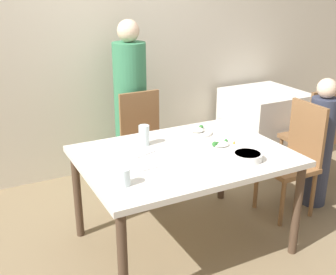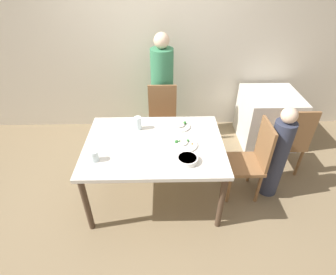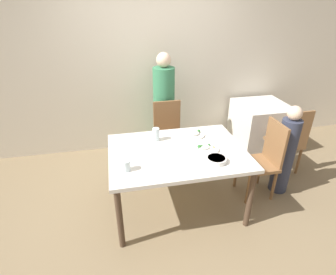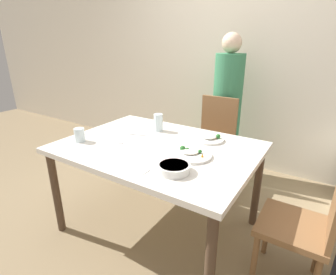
# 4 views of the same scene
# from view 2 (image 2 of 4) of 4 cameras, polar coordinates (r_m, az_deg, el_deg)

# --- Properties ---
(ground_plane) EXTENTS (10.00, 10.00, 0.00)m
(ground_plane) POSITION_cam_2_polar(r_m,az_deg,el_deg) (3.22, -2.65, -11.89)
(ground_plane) COLOR #847051
(wall_back) EXTENTS (10.00, 0.06, 2.70)m
(wall_back) POSITION_cam_2_polar(r_m,az_deg,el_deg) (3.90, -2.80, 20.36)
(wall_back) COLOR beige
(wall_back) RESTS_ON ground_plane
(dining_table) EXTENTS (1.44, 1.05, 0.74)m
(dining_table) POSITION_cam_2_polar(r_m,az_deg,el_deg) (2.76, -3.02, -2.48)
(dining_table) COLOR silver
(dining_table) RESTS_ON ground_plane
(chair_adult_spot) EXTENTS (0.40, 0.40, 0.95)m
(chair_adult_spot) POSITION_cam_2_polar(r_m,az_deg,el_deg) (3.58, -1.19, 4.02)
(chair_adult_spot) COLOR brown
(chair_adult_spot) RESTS_ON ground_plane
(chair_child_spot) EXTENTS (0.40, 0.40, 0.95)m
(chair_child_spot) POSITION_cam_2_polar(r_m,az_deg,el_deg) (3.04, 17.65, -4.42)
(chair_child_spot) COLOR brown
(chair_child_spot) RESTS_ON ground_plane
(person_adult) EXTENTS (0.31, 0.31, 1.56)m
(person_adult) POSITION_cam_2_polar(r_m,az_deg,el_deg) (3.75, -1.25, 9.51)
(person_adult) COLOR #387F56
(person_adult) RESTS_ON ground_plane
(person_child) EXTENTS (0.22, 0.22, 1.13)m
(person_child) POSITION_cam_2_polar(r_m,az_deg,el_deg) (3.12, 22.58, -3.74)
(person_child) COLOR #33384C
(person_child) RESTS_ON ground_plane
(bowl_curry) EXTENTS (0.20, 0.20, 0.05)m
(bowl_curry) POSITION_cam_2_polar(r_m,az_deg,el_deg) (2.48, 4.25, -4.75)
(bowl_curry) COLOR white
(bowl_curry) RESTS_ON dining_table
(plate_rice_adult) EXTENTS (0.23, 0.23, 0.05)m
(plate_rice_adult) POSITION_cam_2_polar(r_m,az_deg,el_deg) (2.96, 2.62, 2.55)
(plate_rice_adult) COLOR white
(plate_rice_adult) RESTS_ON dining_table
(plate_rice_child) EXTENTS (0.27, 0.27, 0.06)m
(plate_rice_child) POSITION_cam_2_polar(r_m,az_deg,el_deg) (2.69, 3.39, -1.39)
(plate_rice_child) COLOR white
(plate_rice_child) RESTS_ON dining_table
(glass_water_tall) EXTENTS (0.08, 0.08, 0.15)m
(glass_water_tall) POSITION_cam_2_polar(r_m,az_deg,el_deg) (2.92, -6.56, 3.13)
(glass_water_tall) COLOR silver
(glass_water_tall) RESTS_ON dining_table
(glass_water_short) EXTENTS (0.08, 0.08, 0.11)m
(glass_water_short) POSITION_cam_2_polar(r_m,az_deg,el_deg) (2.57, -15.72, -3.89)
(glass_water_short) COLOR silver
(glass_water_short) RESTS_ON dining_table
(napkin_folded) EXTENTS (0.14, 0.14, 0.01)m
(napkin_folded) POSITION_cam_2_polar(r_m,az_deg,el_deg) (2.44, -0.41, -6.10)
(napkin_folded) COLOR white
(napkin_folded) RESTS_ON dining_table
(fork_steel) EXTENTS (0.18, 0.08, 0.01)m
(fork_steel) POSITION_cam_2_polar(r_m,az_deg,el_deg) (2.82, -8.20, -0.03)
(fork_steel) COLOR silver
(fork_steel) RESTS_ON dining_table
(spoon_steel) EXTENTS (0.18, 0.03, 0.01)m
(spoon_steel) POSITION_cam_2_polar(r_m,az_deg,el_deg) (2.65, -10.30, -2.92)
(spoon_steel) COLOR silver
(spoon_steel) RESTS_ON dining_table
(background_table) EXTENTS (0.75, 0.76, 0.74)m
(background_table) POSITION_cam_2_polar(r_m,az_deg,el_deg) (4.13, 20.81, 4.10)
(background_table) COLOR silver
(background_table) RESTS_ON ground_plane
(chair_background) EXTENTS (0.40, 0.40, 0.95)m
(chair_background) POSITION_cam_2_polar(r_m,az_deg,el_deg) (3.51, 24.91, -0.39)
(chair_background) COLOR brown
(chair_background) RESTS_ON ground_plane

